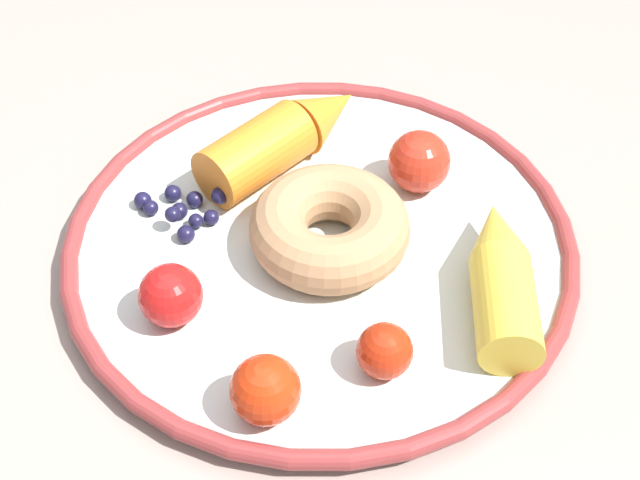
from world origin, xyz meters
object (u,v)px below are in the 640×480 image
object	(u,v)px
blueberry_pile	(182,208)
tomato_mid	(419,162)
donut	(329,227)
dining_table	(301,294)
carrot_yellow	(501,275)
tomato_near	(265,390)
plate	(320,243)
carrot_orange	(283,135)
tomato_far	(171,295)
tomato_extra	(385,351)

from	to	relation	value
blueberry_pile	tomato_mid	distance (m)	0.16
donut	dining_table	bearing A→B (deg)	-50.31
carrot_yellow	tomato_near	size ratio (longest dim) A/B	3.22
plate	carrot_orange	distance (m)	0.09
dining_table	tomato_far	bearing A→B (deg)	72.62
carrot_yellow	donut	world-z (taller)	same
dining_table	carrot_yellow	world-z (taller)	carrot_yellow
dining_table	tomato_near	size ratio (longest dim) A/B	25.81
tomato_extra	tomato_near	bearing A→B (deg)	40.33
donut	tomato_extra	distance (m)	0.10
tomato_mid	tomato_far	size ratio (longest dim) A/B	1.11
carrot_orange	donut	bearing A→B (deg)	126.94
carrot_orange	tomato_near	world-z (taller)	carrot_orange
dining_table	blueberry_pile	size ratio (longest dim) A/B	15.91
carrot_yellow	blueberry_pile	bearing A→B (deg)	-2.12
plate	dining_table	bearing A→B (deg)	-53.97
carrot_orange	donut	distance (m)	0.09
plate	tomato_near	xyz separation A→B (m)	(-0.01, 0.13, 0.02)
carrot_yellow	carrot_orange	bearing A→B (deg)	-26.52
carrot_orange	dining_table	bearing A→B (deg)	123.10
tomato_extra	dining_table	bearing A→B (deg)	-53.56
dining_table	carrot_yellow	bearing A→B (deg)	160.81
donut	tomato_far	xyz separation A→B (m)	(0.07, 0.08, 0.00)
tomato_near	tomato_extra	world-z (taller)	tomato_near
blueberry_pile	tomato_near	bearing A→B (deg)	129.23
tomato_near	tomato_extra	size ratio (longest dim) A/B	1.20
carrot_orange	tomato_mid	size ratio (longest dim) A/B	3.20
carrot_orange	carrot_yellow	xyz separation A→B (m)	(-0.17, 0.08, -0.00)
carrot_yellow	tomato_near	bearing A→B (deg)	47.80
dining_table	tomato_near	bearing A→B (deg)	102.21
donut	plate	bearing A→B (deg)	-31.38
dining_table	donut	distance (m)	0.14
plate	blueberry_pile	bearing A→B (deg)	3.44
tomato_far	blueberry_pile	bearing A→B (deg)	-70.53
dining_table	donut	world-z (taller)	donut
tomato_near	tomato_mid	xyz separation A→B (m)	(-0.04, -0.20, 0.00)
donut	tomato_near	bearing A→B (deg)	90.97
plate	carrot_yellow	bearing A→B (deg)	173.48
plate	carrot_orange	size ratio (longest dim) A/B	2.45
plate	blueberry_pile	xyz separation A→B (m)	(0.09, 0.01, 0.01)
carrot_yellow	plate	bearing A→B (deg)	-6.52
dining_table	blueberry_pile	xyz separation A→B (m)	(0.07, 0.04, 0.11)
blueberry_pile	tomato_extra	world-z (taller)	tomato_extra
blueberry_pile	carrot_orange	bearing A→B (deg)	-121.46
dining_table	plate	bearing A→B (deg)	126.03
dining_table	tomato_extra	bearing A→B (deg)	126.44
carrot_yellow	blueberry_pile	size ratio (longest dim) A/B	1.99
plate	tomato_extra	world-z (taller)	tomato_extra
plate	donut	bearing A→B (deg)	148.62
tomato_far	tomato_near	bearing A→B (deg)	148.30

